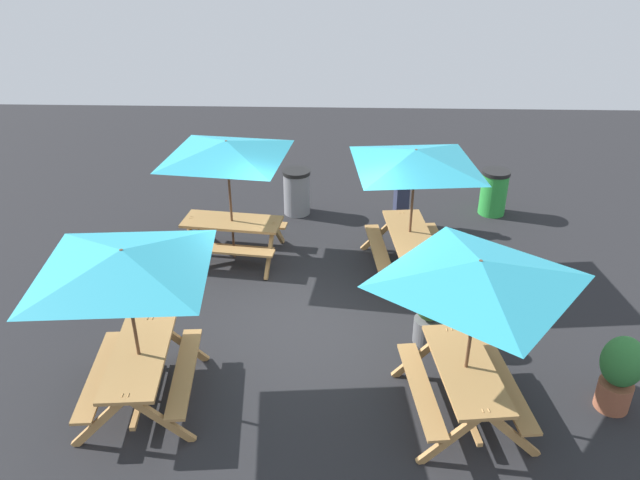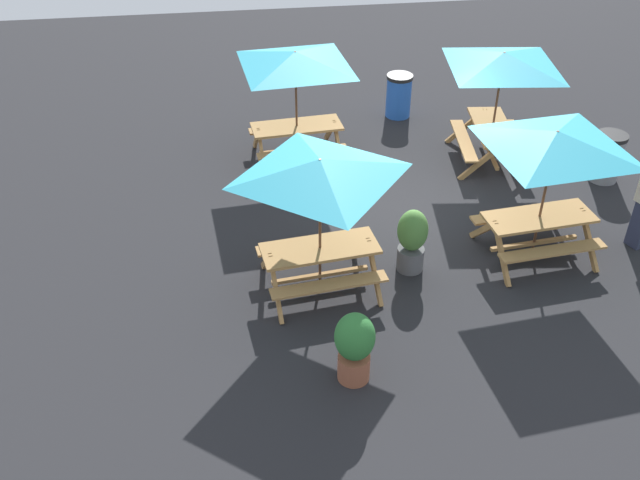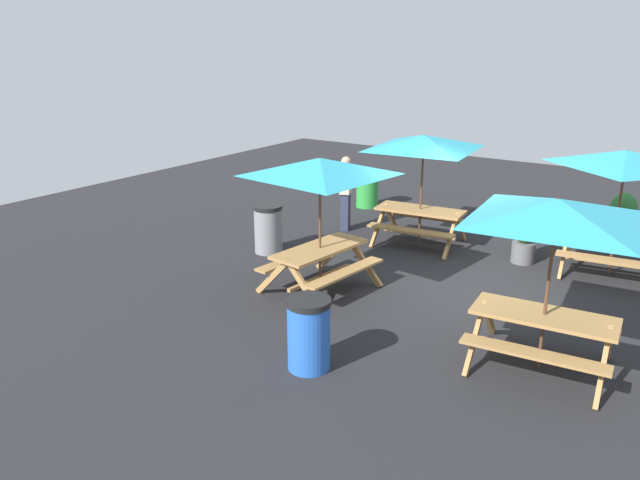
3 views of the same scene
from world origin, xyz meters
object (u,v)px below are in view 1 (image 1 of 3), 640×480
Objects in this scene: potted_plant_1 at (430,309)px; person_standing at (402,185)px; trash_bin_gray at (297,192)px; potted_plant_0 at (620,371)px; picnic_table_0 at (227,158)px; picnic_table_3 at (125,272)px; picnic_table_2 at (415,167)px; trash_bin_green at (494,192)px; picnic_table_1 at (478,284)px; trash_bin_blue at (83,270)px.

person_standing reaches higher than potted_plant_1.
potted_plant_0 is at bearing 38.11° from trash_bin_gray.
picnic_table_0 is 3.93m from picnic_table_3.
picnic_table_2 is 5.22m from picnic_table_3.
picnic_table_0 is at bearing -124.31° from potted_plant_0.
potted_plant_0 is at bearing 3.40° from trash_bin_green.
potted_plant_0 is 0.66× the size of person_standing.
potted_plant_1 is at bearing -120.64° from potted_plant_0.
trash_bin_green is 5.93m from potted_plant_0.
picnic_table_2 is 1.68× the size of person_standing.
picnic_table_1 is at bearing -0.22° from picnic_table_2.
picnic_table_3 is at bearing -44.29° from trash_bin_green.
person_standing is at bearing 176.80° from picnic_table_1.
trash_bin_blue is 8.27m from potted_plant_0.
picnic_table_3 is 2.87× the size of trash_bin_gray.
person_standing is (-2.88, 5.54, 0.39)m from trash_bin_blue.
picnic_table_0 is 3.07m from trash_bin_blue.
trash_bin_gray is 0.89× the size of potted_plant_0.
picnic_table_0 is 2.51× the size of potted_plant_1.
trash_bin_green is 1.00× the size of trash_bin_gray.
trash_bin_blue is at bearing -85.07° from picnic_table_2.
potted_plant_1 is at bearing 104.68° from picnic_table_3.
picnic_table_2 is at bearing 100.74° from trash_bin_blue.
trash_bin_green is (-5.98, 5.84, -1.49)m from picnic_table_3.
trash_bin_green is 8.31m from trash_bin_blue.
trash_bin_blue is 1.00× the size of trash_bin_gray.
trash_bin_blue is 0.59× the size of person_standing.
potted_plant_0 is at bearing 72.80° from trash_bin_blue.
trash_bin_gray is (-5.98, -2.53, -1.49)m from picnic_table_1.
picnic_table_0 is 2.86× the size of trash_bin_blue.
picnic_table_0 is at bearing -144.96° from picnic_table_1.
trash_bin_blue and trash_bin_gray have the same top height.
person_standing is at bearing -73.58° from trash_bin_green.
picnic_table_0 is 1.68× the size of person_standing.
trash_bin_blue is at bearing -101.07° from potted_plant_1.
picnic_table_3 is 4.40m from potted_plant_1.
trash_bin_green is at bearing 134.35° from picnic_table_2.
person_standing is (-1.50, 3.24, -1.10)m from picnic_table_0.
picnic_table_2 is at bearing -145.81° from potted_plant_0.
trash_bin_green is at bearing 157.27° from potted_plant_1.
trash_bin_green is 0.88× the size of potted_plant_1.
picnic_table_1 is 3.69m from picnic_table_2.
potted_plant_0 is at bearing 59.36° from potted_plant_1.
person_standing is at bearing 31.89° from picnic_table_0.
potted_plant_1 is (2.15, 0.11, -1.40)m from picnic_table_2.
picnic_table_1 is 2.12× the size of potted_plant_0.
potted_plant_1 is at bearing 27.10° from trash_bin_gray.
picnic_table_2 is at bearing 127.93° from picnic_table_3.
person_standing is at bearing 77.79° from trash_bin_gray.
picnic_table_3 is 3.39m from trash_bin_blue.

